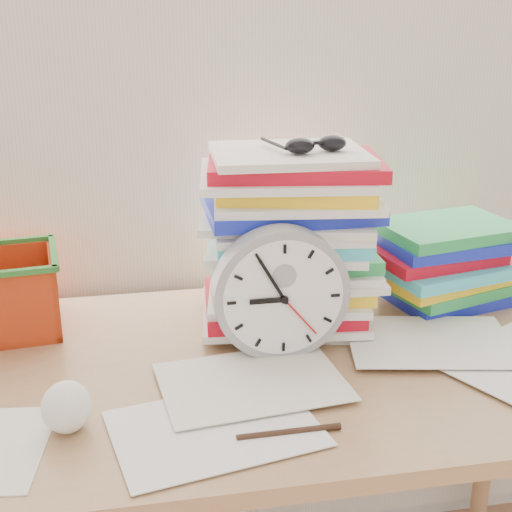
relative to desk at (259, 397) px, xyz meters
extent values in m
cube|color=silver|center=(0.00, 0.40, 0.67)|extent=(4.00, 0.04, 2.70)
cube|color=silver|center=(0.00, 0.38, 0.62)|extent=(2.40, 0.01, 2.50)
cube|color=#9C7249|center=(0.00, 0.00, 0.06)|extent=(1.40, 0.70, 0.03)
cylinder|color=#9C7249|center=(0.65, 0.30, -0.32)|extent=(0.04, 0.04, 0.72)
cylinder|color=gray|center=(0.04, 0.02, 0.20)|extent=(0.24, 0.05, 0.24)
sphere|color=white|center=(-0.32, -0.16, 0.11)|extent=(0.08, 0.08, 0.08)
cylinder|color=black|center=(0.00, -0.23, 0.08)|extent=(0.16, 0.01, 0.01)
camera|label=1|loc=(-0.21, -1.11, 0.68)|focal=50.00mm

